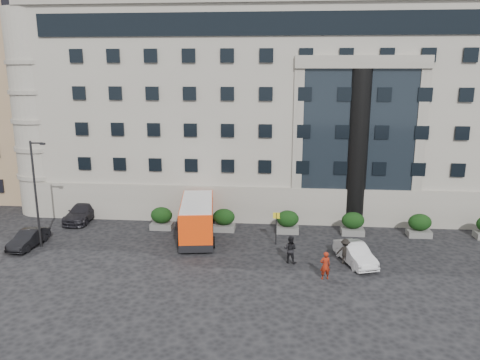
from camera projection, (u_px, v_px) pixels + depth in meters
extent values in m
plane|color=black|center=(192.00, 269.00, 31.04)|extent=(120.00, 120.00, 0.00)
cube|color=gray|center=(284.00, 107.00, 49.74)|extent=(44.00, 24.00, 18.00)
cylinder|color=black|center=(357.00, 149.00, 38.48)|extent=(1.80, 1.80, 13.00)
cube|color=#967B57|center=(4.00, 97.00, 50.13)|extent=(14.00, 14.00, 20.00)
cube|color=brown|center=(55.00, 82.00, 67.59)|extent=(13.00, 13.00, 22.00)
cube|color=#61615E|center=(162.00, 226.00, 38.88)|extent=(1.80, 1.20, 0.50)
ellipsoid|color=black|center=(162.00, 215.00, 38.66)|extent=(1.80, 1.26, 1.34)
cube|color=#61615E|center=(224.00, 228.00, 38.43)|extent=(1.80, 1.20, 0.50)
ellipsoid|color=black|center=(224.00, 217.00, 38.22)|extent=(1.80, 1.26, 1.34)
cube|color=#61615E|center=(287.00, 229.00, 37.99)|extent=(1.80, 1.20, 0.50)
ellipsoid|color=black|center=(288.00, 219.00, 37.78)|extent=(1.80, 1.26, 1.34)
cube|color=#61615E|center=(352.00, 231.00, 37.55)|extent=(1.80, 1.20, 0.50)
ellipsoid|color=black|center=(353.00, 220.00, 37.33)|extent=(1.80, 1.26, 1.34)
cube|color=#61615E|center=(419.00, 233.00, 37.10)|extent=(1.80, 1.20, 0.50)
ellipsoid|color=black|center=(420.00, 222.00, 36.89)|extent=(1.80, 1.26, 1.34)
cylinder|color=#262628|center=(36.00, 195.00, 34.03)|extent=(0.16, 0.16, 8.00)
cylinder|color=#262628|center=(36.00, 143.00, 33.10)|extent=(0.90, 0.12, 0.12)
cube|color=black|center=(43.00, 144.00, 33.07)|extent=(0.35, 0.18, 0.14)
cylinder|color=#262628|center=(276.00, 229.00, 35.12)|extent=(0.08, 0.08, 2.50)
cube|color=yellow|center=(276.00, 216.00, 34.88)|extent=(0.50, 0.06, 0.45)
cube|color=#F03E0B|center=(197.00, 217.00, 36.45)|extent=(3.42, 7.37, 2.39)
cube|color=black|center=(198.00, 232.00, 36.75)|extent=(3.47, 7.42, 0.55)
cube|color=black|center=(197.00, 214.00, 36.40)|extent=(3.26, 5.83, 1.06)
cube|color=silver|center=(197.00, 202.00, 36.18)|extent=(3.25, 7.00, 0.18)
cylinder|color=black|center=(180.00, 243.00, 34.48)|extent=(0.41, 0.93, 0.90)
cylinder|color=black|center=(213.00, 242.00, 34.61)|extent=(0.41, 0.93, 0.90)
cylinder|color=black|center=(184.00, 223.00, 38.89)|extent=(0.41, 0.93, 0.90)
cylinder|color=black|center=(213.00, 223.00, 39.02)|extent=(0.41, 0.93, 0.90)
cube|color=maroon|center=(46.00, 187.00, 46.80)|extent=(2.70, 3.68, 2.33)
cube|color=maroon|center=(38.00, 197.00, 44.54)|extent=(2.28, 1.83, 1.59)
cube|color=black|center=(36.00, 195.00, 43.83)|extent=(1.77, 0.43, 0.75)
cylinder|color=black|center=(28.00, 204.00, 44.69)|extent=(0.38, 0.81, 0.78)
cylinder|color=black|center=(50.00, 203.00, 44.87)|extent=(0.38, 0.81, 0.78)
cylinder|color=black|center=(39.00, 195.00, 47.68)|extent=(0.38, 0.81, 0.78)
cylinder|color=black|center=(59.00, 195.00, 47.85)|extent=(0.38, 0.81, 0.78)
imported|color=black|center=(29.00, 239.00, 34.83)|extent=(1.62, 3.97, 1.28)
imported|color=black|center=(82.00, 212.00, 40.96)|extent=(2.14, 5.08, 1.46)
imported|color=black|center=(80.00, 194.00, 46.76)|extent=(2.48, 5.36, 1.49)
imported|color=silver|center=(355.00, 254.00, 31.87)|extent=(2.70, 4.48, 1.39)
imported|color=maroon|center=(325.00, 266.00, 29.41)|extent=(0.75, 0.57, 1.83)
imported|color=black|center=(290.00, 249.00, 31.90)|extent=(1.12, 0.98, 1.93)
imported|color=black|center=(345.00, 251.00, 31.73)|extent=(1.28, 0.93, 1.79)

